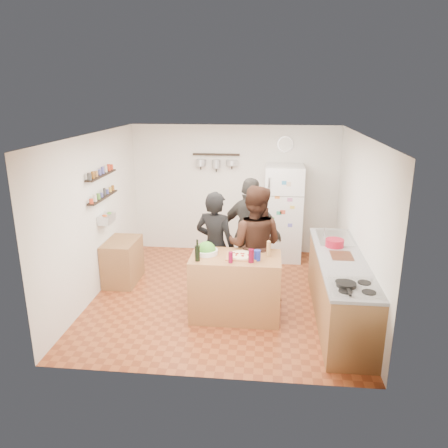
# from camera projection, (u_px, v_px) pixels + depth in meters

# --- Properties ---
(room_shell) EXTENTS (4.20, 4.20, 4.20)m
(room_shell) POSITION_uv_depth(u_px,v_px,m) (226.00, 213.00, 6.93)
(room_shell) COLOR brown
(room_shell) RESTS_ON ground
(prep_island) EXTENTS (1.25, 0.72, 0.91)m
(prep_island) POSITION_uv_depth(u_px,v_px,m) (236.00, 286.00, 6.17)
(prep_island) COLOR #9D6939
(prep_island) RESTS_ON floor
(pizza_board) EXTENTS (0.42, 0.34, 0.02)m
(pizza_board) POSITION_uv_depth(u_px,v_px,m) (241.00, 256.00, 6.01)
(pizza_board) COLOR #9C5F38
(pizza_board) RESTS_ON prep_island
(pizza) EXTENTS (0.34, 0.34, 0.02)m
(pizza) POSITION_uv_depth(u_px,v_px,m) (241.00, 255.00, 6.00)
(pizza) COLOR beige
(pizza) RESTS_ON pizza_board
(salad_bowl) EXTENTS (0.33, 0.33, 0.07)m
(salad_bowl) POSITION_uv_depth(u_px,v_px,m) (206.00, 252.00, 6.12)
(salad_bowl) COLOR silver
(salad_bowl) RESTS_ON prep_island
(wine_bottle) EXTENTS (0.07, 0.07, 0.21)m
(wine_bottle) POSITION_uv_depth(u_px,v_px,m) (197.00, 253.00, 5.85)
(wine_bottle) COLOR black
(wine_bottle) RESTS_ON prep_island
(wine_glass_near) EXTENTS (0.06, 0.06, 0.15)m
(wine_glass_near) POSITION_uv_depth(u_px,v_px,m) (231.00, 257.00, 5.79)
(wine_glass_near) COLOR #5E0824
(wine_glass_near) RESTS_ON prep_island
(wine_glass_far) EXTENTS (0.08, 0.08, 0.18)m
(wine_glass_far) POSITION_uv_depth(u_px,v_px,m) (251.00, 256.00, 5.80)
(wine_glass_far) COLOR #5A071D
(wine_glass_far) RESTS_ON prep_island
(pepper_mill) EXTENTS (0.06, 0.06, 0.18)m
(pepper_mill) POSITION_uv_depth(u_px,v_px,m) (269.00, 250.00, 6.01)
(pepper_mill) COLOR #A37744
(pepper_mill) RESTS_ON prep_island
(salt_canister) EXTENTS (0.09, 0.09, 0.14)m
(salt_canister) POSITION_uv_depth(u_px,v_px,m) (257.00, 255.00, 5.87)
(salt_canister) COLOR navy
(salt_canister) RESTS_ON prep_island
(person_left) EXTENTS (0.71, 0.56, 1.70)m
(person_left) POSITION_uv_depth(u_px,v_px,m) (215.00, 246.00, 6.61)
(person_left) COLOR black
(person_left) RESTS_ON floor
(person_center) EXTENTS (0.98, 0.82, 1.81)m
(person_center) POSITION_uv_depth(u_px,v_px,m) (254.00, 245.00, 6.49)
(person_center) COLOR black
(person_center) RESTS_ON floor
(person_back) EXTENTS (1.15, 0.85, 1.81)m
(person_back) POSITION_uv_depth(u_px,v_px,m) (250.00, 234.00, 7.02)
(person_back) COLOR #282624
(person_back) RESTS_ON floor
(counter_run) EXTENTS (0.63, 2.63, 0.90)m
(counter_run) POSITION_uv_depth(u_px,v_px,m) (340.00, 289.00, 6.10)
(counter_run) COLOR #9E7042
(counter_run) RESTS_ON floor
(stove_top) EXTENTS (0.60, 0.62, 0.02)m
(stove_top) POSITION_uv_depth(u_px,v_px,m) (355.00, 288.00, 5.06)
(stove_top) COLOR white
(stove_top) RESTS_ON counter_run
(skillet) EXTENTS (0.23, 0.23, 0.04)m
(skillet) POSITION_uv_depth(u_px,v_px,m) (346.00, 284.00, 5.08)
(skillet) COLOR black
(skillet) RESTS_ON stove_top
(sink) EXTENTS (0.50, 0.80, 0.03)m
(sink) POSITION_uv_depth(u_px,v_px,m) (334.00, 238.00, 6.78)
(sink) COLOR silver
(sink) RESTS_ON counter_run
(cutting_board) EXTENTS (0.30, 0.40, 0.02)m
(cutting_board) POSITION_uv_depth(u_px,v_px,m) (342.00, 256.00, 6.04)
(cutting_board) COLOR brown
(cutting_board) RESTS_ON counter_run
(red_bowl) EXTENTS (0.27, 0.27, 0.11)m
(red_bowl) POSITION_uv_depth(u_px,v_px,m) (335.00, 243.00, 6.37)
(red_bowl) COLOR maroon
(red_bowl) RESTS_ON counter_run
(fridge) EXTENTS (0.70, 0.68, 1.80)m
(fridge) POSITION_uv_depth(u_px,v_px,m) (283.00, 213.00, 8.24)
(fridge) COLOR white
(fridge) RESTS_ON floor
(wall_clock) EXTENTS (0.30, 0.03, 0.30)m
(wall_clock) POSITION_uv_depth(u_px,v_px,m) (285.00, 144.00, 8.19)
(wall_clock) COLOR silver
(wall_clock) RESTS_ON back_wall
(spice_shelf_lower) EXTENTS (0.12, 1.00, 0.02)m
(spice_shelf_lower) POSITION_uv_depth(u_px,v_px,m) (103.00, 197.00, 6.87)
(spice_shelf_lower) COLOR black
(spice_shelf_lower) RESTS_ON left_wall
(spice_shelf_upper) EXTENTS (0.12, 1.00, 0.02)m
(spice_shelf_upper) POSITION_uv_depth(u_px,v_px,m) (101.00, 175.00, 6.77)
(spice_shelf_upper) COLOR black
(spice_shelf_upper) RESTS_ON left_wall
(produce_basket) EXTENTS (0.18, 0.35, 0.14)m
(produce_basket) POSITION_uv_depth(u_px,v_px,m) (107.00, 219.00, 6.97)
(produce_basket) COLOR silver
(produce_basket) RESTS_ON left_wall
(side_table) EXTENTS (0.50, 0.80, 0.73)m
(side_table) POSITION_uv_depth(u_px,v_px,m) (123.00, 261.00, 7.33)
(side_table) COLOR olive
(side_table) RESTS_ON floor
(pot_rack) EXTENTS (0.90, 0.04, 0.04)m
(pot_rack) POSITION_uv_depth(u_px,v_px,m) (216.00, 154.00, 8.30)
(pot_rack) COLOR black
(pot_rack) RESTS_ON back_wall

